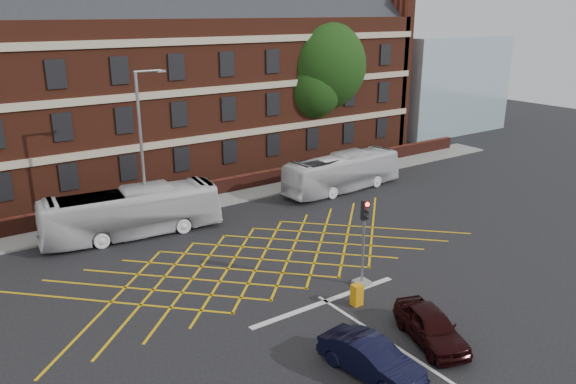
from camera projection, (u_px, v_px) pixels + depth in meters
ground at (282, 273)px, 28.10m from camera, size 120.00×120.00×0.00m
victorian_building at (123, 75)px, 42.97m from camera, size 51.00×12.17×20.40m
boundary_wall at (174, 196)px, 38.07m from camera, size 56.00×0.50×1.10m
far_pavement at (181, 207)px, 37.44m from camera, size 60.00×3.00×0.12m
glass_block at (430, 83)px, 61.43m from camera, size 14.00×10.00×10.00m
box_junction_hatching at (261, 259)px, 29.65m from camera, size 8.22×8.22×0.02m
stop_line at (326, 301)px, 25.36m from camera, size 8.00×0.30×0.02m
centre_line at (438, 374)px, 20.29m from camera, size 0.15×14.00×0.02m
bus_left at (132, 212)px, 32.38m from camera, size 10.45×3.57×2.85m
bus_right at (342, 172)px, 40.66m from camera, size 9.81×2.78×2.70m
car_navy at (371, 358)px, 20.09m from camera, size 2.00×4.26×1.35m
car_maroon at (431, 326)px, 22.11m from camera, size 2.84×4.34×1.37m
deciduous_tree at (320, 72)px, 48.17m from camera, size 7.99×7.87×12.00m
traffic_light_near at (363, 251)px, 26.39m from camera, size 0.70×0.70×4.27m
street_lamp at (145, 178)px, 32.63m from camera, size 2.25×1.00×9.40m
utility_cabinet at (357, 295)px, 24.94m from camera, size 0.46×0.41×0.98m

